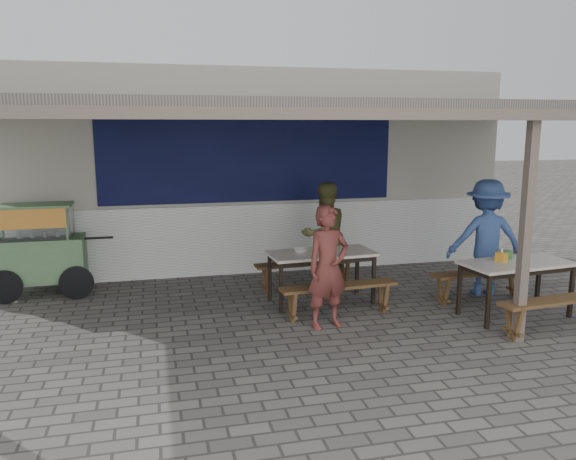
# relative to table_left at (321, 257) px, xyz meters

# --- Properties ---
(ground) EXTENTS (60.00, 60.00, 0.00)m
(ground) POSITION_rel_table_left_xyz_m (-0.49, -1.06, -0.67)
(ground) COLOR #625F59
(ground) RESTS_ON ground
(back_wall) EXTENTS (9.00, 1.28, 3.50)m
(back_wall) POSITION_rel_table_left_xyz_m (-0.49, 2.52, 1.05)
(back_wall) COLOR #B3AEA0
(back_wall) RESTS_ON ground
(warung_roof) EXTENTS (9.00, 4.21, 2.81)m
(warung_roof) POSITION_rel_table_left_xyz_m (-0.47, -0.16, 2.04)
(warung_roof) COLOR #615A53
(warung_roof) RESTS_ON ground
(table_left) EXTENTS (1.55, 0.79, 0.75)m
(table_left) POSITION_rel_table_left_xyz_m (0.00, 0.00, 0.00)
(table_left) COLOR silver
(table_left) RESTS_ON ground
(bench_left_street) EXTENTS (1.62, 0.39, 0.45)m
(bench_left_street) POSITION_rel_table_left_xyz_m (0.04, -0.66, -0.33)
(bench_left_street) COLOR brown
(bench_left_street) RESTS_ON ground
(bench_left_wall) EXTENTS (1.62, 0.39, 0.45)m
(bench_left_wall) POSITION_rel_table_left_xyz_m (-0.04, 0.66, -0.33)
(bench_left_wall) COLOR brown
(bench_left_wall) RESTS_ON ground
(table_right) EXTENTS (1.53, 0.86, 0.75)m
(table_right) POSITION_rel_table_left_xyz_m (2.36, -1.17, -0.00)
(table_right) COLOR silver
(table_right) RESTS_ON ground
(bench_right_street) EXTENTS (1.59, 0.44, 0.45)m
(bench_right_street) POSITION_rel_table_left_xyz_m (2.44, -1.87, -0.33)
(bench_right_street) COLOR brown
(bench_right_street) RESTS_ON ground
(bench_right_wall) EXTENTS (1.59, 0.44, 0.45)m
(bench_right_wall) POSITION_rel_table_left_xyz_m (2.29, -0.46, -0.33)
(bench_right_wall) COLOR brown
(bench_right_wall) RESTS_ON ground
(vendor_cart) EXTENTS (1.76, 0.68, 1.39)m
(vendor_cart) POSITION_rel_table_left_xyz_m (-3.97, 1.33, 0.08)
(vendor_cart) COLOR #658B5D
(vendor_cart) RESTS_ON ground
(patron_street_side) EXTENTS (0.64, 0.49, 1.57)m
(patron_street_side) POSITION_rel_table_left_xyz_m (-0.22, -0.98, 0.11)
(patron_street_side) COLOR brown
(patron_street_side) RESTS_ON ground
(patron_wall_side) EXTENTS (0.95, 0.83, 1.65)m
(patron_wall_side) POSITION_rel_table_left_xyz_m (0.32, 0.90, 0.15)
(patron_wall_side) COLOR brown
(patron_wall_side) RESTS_ON ground
(patron_right_table) EXTENTS (1.25, 0.90, 1.75)m
(patron_right_table) POSITION_rel_table_left_xyz_m (2.52, -0.18, 0.20)
(patron_right_table) COLOR #385491
(patron_right_table) RESTS_ON ground
(tissue_box) EXTENTS (0.16, 0.16, 0.12)m
(tissue_box) POSITION_rel_table_left_xyz_m (2.17, -1.09, 0.14)
(tissue_box) COLOR orange
(tissue_box) RESTS_ON table_right
(donation_box) EXTENTS (0.19, 0.16, 0.11)m
(donation_box) POSITION_rel_table_left_xyz_m (2.31, -0.98, 0.13)
(donation_box) COLOR #397936
(donation_box) RESTS_ON table_right
(condiment_jar) EXTENTS (0.08, 0.08, 0.09)m
(condiment_jar) POSITION_rel_table_left_xyz_m (0.23, 0.19, 0.12)
(condiment_jar) COLOR silver
(condiment_jar) RESTS_ON table_left
(condiment_bowl) EXTENTS (0.22, 0.22, 0.05)m
(condiment_bowl) POSITION_rel_table_left_xyz_m (-0.29, 0.08, 0.10)
(condiment_bowl) COLOR silver
(condiment_bowl) RESTS_ON table_left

